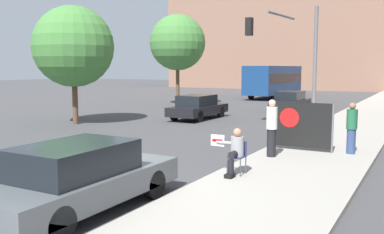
% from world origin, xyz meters
% --- Properties ---
extents(ground_plane, '(160.00, 160.00, 0.00)m').
position_xyz_m(ground_plane, '(0.00, 0.00, 0.00)').
color(ground_plane, '#444447').
extents(sidewalk_curb, '(3.56, 90.00, 0.13)m').
position_xyz_m(sidewalk_curb, '(3.52, 15.00, 0.06)').
color(sidewalk_curb, '#A8A399').
rests_on(sidewalk_curb, ground_plane).
extents(seated_protester, '(0.93, 0.77, 1.21)m').
position_xyz_m(seated_protester, '(2.33, 3.06, 0.78)').
color(seated_protester, '#474C56').
rests_on(seated_protester, sidewalk_curb).
extents(jogger_on_sidewalk, '(0.34, 0.34, 1.79)m').
position_xyz_m(jogger_on_sidewalk, '(2.42, 5.70, 1.05)').
color(jogger_on_sidewalk, black).
rests_on(jogger_on_sidewalk, sidewalk_curb).
extents(pedestrian_behind, '(0.34, 0.34, 1.66)m').
position_xyz_m(pedestrian_behind, '(4.53, 7.40, 0.97)').
color(pedestrian_behind, '#334775').
rests_on(pedestrian_behind, sidewalk_curb).
extents(protest_banner, '(2.05, 0.06, 1.62)m').
position_xyz_m(protest_banner, '(2.97, 7.17, 0.99)').
color(protest_banner, slate).
rests_on(protest_banner, sidewalk_curb).
extents(traffic_light_pole, '(3.43, 3.20, 5.43)m').
position_xyz_m(traffic_light_pole, '(0.95, 12.20, 3.83)').
color(traffic_light_pole, slate).
rests_on(traffic_light_pole, sidewalk_curb).
extents(parked_car_curbside, '(1.85, 4.52, 1.41)m').
position_xyz_m(parked_car_curbside, '(0.58, -0.80, 0.71)').
color(parked_car_curbside, '#565B60').
rests_on(parked_car_curbside, ground_plane).
extents(car_on_road_nearest, '(1.75, 4.37, 1.37)m').
position_xyz_m(car_on_road_nearest, '(-4.78, 14.21, 0.69)').
color(car_on_road_nearest, black).
rests_on(car_on_road_nearest, ground_plane).
extents(car_on_road_midblock, '(1.71, 4.29, 1.35)m').
position_xyz_m(car_on_road_midblock, '(-1.42, 21.03, 0.68)').
color(car_on_road_midblock, black).
rests_on(car_on_road_midblock, ground_plane).
extents(city_bus_on_road, '(2.51, 10.67, 3.06)m').
position_xyz_m(city_bus_on_road, '(-6.68, 33.52, 1.77)').
color(city_bus_on_road, navy).
rests_on(city_bus_on_road, ground_plane).
extents(street_tree_near_curb, '(4.11, 4.11, 6.02)m').
position_xyz_m(street_tree_near_curb, '(-9.26, 9.21, 3.96)').
color(street_tree_near_curb, brown).
rests_on(street_tree_near_curb, ground_plane).
extents(street_tree_midblock, '(4.31, 4.31, 6.99)m').
position_xyz_m(street_tree_midblock, '(-10.55, 21.62, 4.83)').
color(street_tree_midblock, brown).
rests_on(street_tree_midblock, ground_plane).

